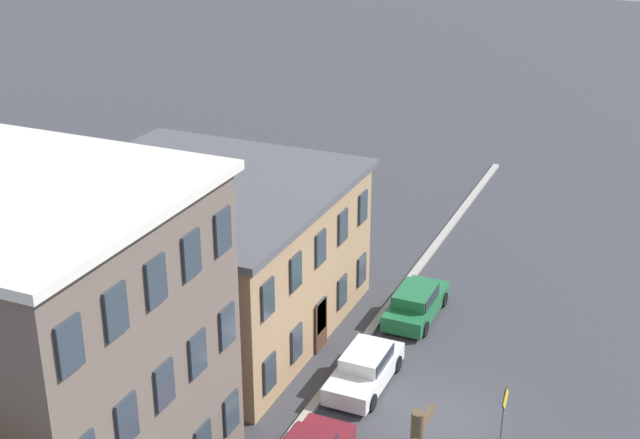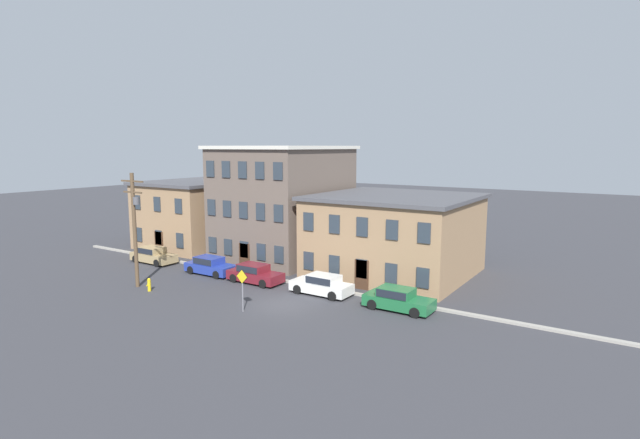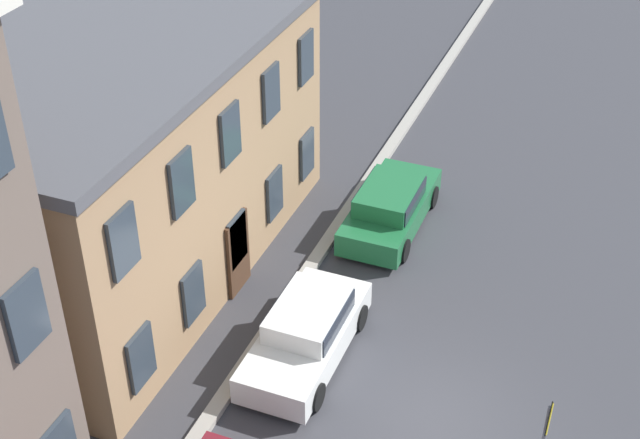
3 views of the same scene
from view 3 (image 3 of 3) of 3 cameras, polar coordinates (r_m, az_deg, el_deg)
name	(u,v)px [view 3 (image 3 of 3)]	position (r m, az deg, el deg)	size (l,w,h in m)	color
ground_plane	(429,419)	(20.38, 6.96, -12.59)	(200.00, 200.00, 0.00)	#38383D
kerb_strip	(245,364)	(21.42, -4.80, -9.22)	(56.00, 0.36, 0.16)	#9E998E
apartment_far	(42,142)	(24.68, -17.36, 4.79)	(12.19, 11.64, 6.46)	#9E7A56
car_white	(307,331)	(21.22, -0.86, -7.12)	(4.40, 1.92, 1.43)	silver
car_green	(390,205)	(25.56, 4.51, 0.91)	(4.40, 1.92, 1.43)	#1E6638
caution_sign	(545,435)	(18.00, 14.22, -13.23)	(0.93, 0.08, 2.74)	slate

